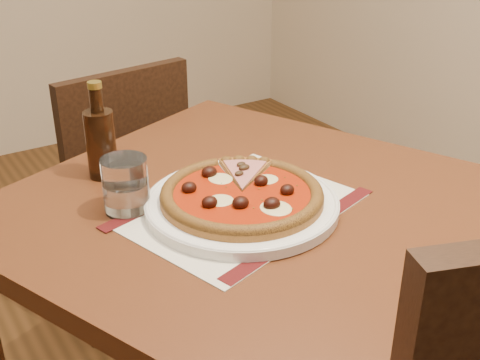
% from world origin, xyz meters
% --- Properties ---
extents(table, '(1.04, 1.04, 0.75)m').
position_xyz_m(table, '(0.80, 0.73, 0.65)').
color(table, brown).
rests_on(table, ground).
extents(chair_far, '(0.44, 0.44, 0.83)m').
position_xyz_m(chair_far, '(0.83, 1.48, 0.47)').
color(chair_far, black).
rests_on(chair_far, ground).
extents(placemat, '(0.45, 0.37, 0.00)m').
position_xyz_m(placemat, '(0.78, 0.71, 0.75)').
color(placemat, silver).
rests_on(placemat, table).
extents(plate, '(0.34, 0.34, 0.02)m').
position_xyz_m(plate, '(0.78, 0.71, 0.76)').
color(plate, white).
rests_on(plate, placemat).
extents(pizza, '(0.28, 0.28, 0.04)m').
position_xyz_m(pizza, '(0.78, 0.71, 0.78)').
color(pizza, '#9D5F26').
rests_on(pizza, plate).
extents(ham_slice, '(0.12, 0.14, 0.02)m').
position_xyz_m(ham_slice, '(0.84, 0.78, 0.78)').
color(ham_slice, '#9D5F26').
rests_on(ham_slice, plate).
extents(water_glass, '(0.09, 0.09, 0.10)m').
position_xyz_m(water_glass, '(0.61, 0.81, 0.80)').
color(water_glass, white).
rests_on(water_glass, table).
extents(bottle, '(0.06, 0.06, 0.19)m').
position_xyz_m(bottle, '(0.62, 0.97, 0.82)').
color(bottle, '#321B0C').
rests_on(bottle, table).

